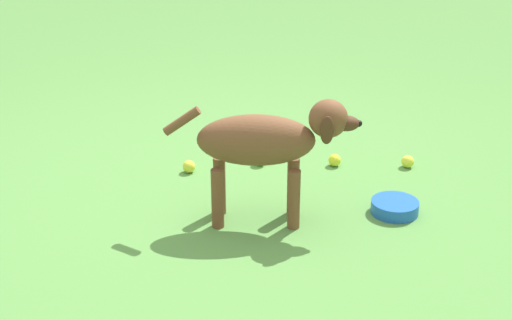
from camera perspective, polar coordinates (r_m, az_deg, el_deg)
The scene contains 7 objects.
ground at distance 3.54m, azimuth -1.02°, elevation -2.75°, with size 14.00×14.00×0.00m, color #548C42.
dog at distance 3.15m, azimuth 0.91°, elevation 1.40°, with size 0.61×0.67×0.58m.
tennis_ball_0 at distance 3.85m, azimuth 0.31°, elevation 0.04°, with size 0.07×0.07×0.07m, color yellow.
tennis_ball_1 at distance 3.91m, azimuth 11.82°, elevation -0.12°, with size 0.07×0.07×0.07m, color #D6DB3C.
tennis_ball_2 at distance 3.78m, azimuth -5.28°, elevation -0.51°, with size 0.07×0.07×0.07m, color #D0D73B.
tennis_ball_3 at distance 3.86m, azimuth 6.19°, elevation -0.01°, with size 0.07×0.07×0.07m, color yellow.
water_bowl at distance 3.42m, azimuth 10.84°, elevation -3.65°, with size 0.22×0.22×0.06m, color blue.
Camera 1 is at (2.25, 2.23, 1.59)m, focal length 50.97 mm.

